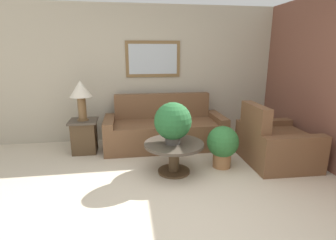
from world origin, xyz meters
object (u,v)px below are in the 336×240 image
Objects in this scene: couch_main at (165,130)px; coffee_table at (174,151)px; potted_plant_on_table at (173,122)px; side_table at (84,136)px; table_lamp at (81,92)px; potted_plant_floor at (223,144)px; armchair at (275,144)px.

coffee_table is (-0.02, -1.13, 0.02)m from couch_main.
coffee_table is 0.45m from potted_plant_on_table.
table_lamp is at bearing 116.57° from side_table.
table_lamp is at bearing 143.53° from coffee_table.
potted_plant_floor is (2.18, -0.97, -0.70)m from table_lamp.
couch_main is 1.63m from table_lamp.
coffee_table is 1.76m from side_table.
couch_main is at bearing 59.85° from armchair.
couch_main is 3.20× the size of table_lamp.
table_lamp reaches higher than coffee_table.
potted_plant_on_table is (-0.05, -1.15, 0.47)m from couch_main.
potted_plant_floor reaches higher than coffee_table.
coffee_table is 1.26× the size of table_lamp.
coffee_table is 1.91m from table_lamp.
couch_main is 1.93× the size of armchair.
side_table is 0.98× the size of potted_plant_on_table.
coffee_table is at bearing -174.45° from potted_plant_floor.
side_table is at bearing -176.87° from couch_main.
couch_main and armchair have the same top height.
potted_plant_on_table is (1.39, -1.07, 0.48)m from side_table.
armchair is 1.31× the size of coffee_table.
side_table is 0.90× the size of potted_plant_floor.
couch_main is 1.29m from potted_plant_floor.
side_table is at bearing -63.43° from table_lamp.
potted_plant_on_table reaches higher than potted_plant_floor.
table_lamp is at bearing -176.87° from couch_main.
armchair is 1.66× the size of table_lamp.
potted_plant_on_table reaches higher than armchair.
couch_main is 2.53× the size of coffee_table.
table_lamp is (-1.44, -0.08, 0.76)m from couch_main.
table_lamp reaches higher than potted_plant_on_table.
potted_plant_floor is at bearing -54.75° from couch_main.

